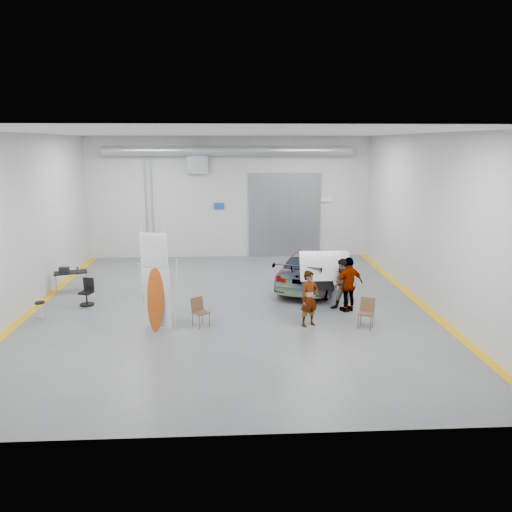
{
  "coord_description": "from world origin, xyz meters",
  "views": [
    {
      "loc": [
        0.01,
        -16.88,
        5.69
      ],
      "look_at": [
        0.99,
        1.42,
        1.5
      ],
      "focal_mm": 35.0,
      "sensor_mm": 36.0,
      "label": 1
    }
  ],
  "objects_px": {
    "folding_chair_far": "(366,319)",
    "shop_stool": "(41,312)",
    "person_a": "(309,299)",
    "folding_chair_near": "(201,318)",
    "person_c": "(349,284)",
    "surfboard_display": "(158,290)",
    "sedan_car": "(313,268)",
    "person_b": "(344,285)",
    "office_chair": "(87,294)",
    "work_table": "(69,272)"
  },
  "relations": [
    {
      "from": "surfboard_display",
      "to": "office_chair",
      "type": "relative_size",
      "value": 3.42
    },
    {
      "from": "surfboard_display",
      "to": "office_chair",
      "type": "xyz_separation_m",
      "value": [
        -2.93,
        2.68,
        -0.9
      ]
    },
    {
      "from": "person_c",
      "to": "work_table",
      "type": "bearing_deg",
      "value": -38.04
    },
    {
      "from": "folding_chair_far",
      "to": "shop_stool",
      "type": "bearing_deg",
      "value": -159.78
    },
    {
      "from": "folding_chair_far",
      "to": "work_table",
      "type": "distance_m",
      "value": 11.45
    },
    {
      "from": "folding_chair_near",
      "to": "person_b",
      "type": "bearing_deg",
      "value": -23.72
    },
    {
      "from": "person_b",
      "to": "surfboard_display",
      "type": "xyz_separation_m",
      "value": [
        -6.07,
        -1.53,
        0.4
      ]
    },
    {
      "from": "sedan_car",
      "to": "shop_stool",
      "type": "relative_size",
      "value": 8.01
    },
    {
      "from": "person_b",
      "to": "sedan_car",
      "type": "bearing_deg",
      "value": 135.33
    },
    {
      "from": "folding_chair_near",
      "to": "office_chair",
      "type": "xyz_separation_m",
      "value": [
        -4.19,
        2.4,
        0.13
      ]
    },
    {
      "from": "surfboard_display",
      "to": "folding_chair_far",
      "type": "height_order",
      "value": "surfboard_display"
    },
    {
      "from": "office_chair",
      "to": "person_b",
      "type": "bearing_deg",
      "value": 8.75
    },
    {
      "from": "folding_chair_far",
      "to": "shop_stool",
      "type": "height_order",
      "value": "folding_chair_far"
    },
    {
      "from": "person_a",
      "to": "folding_chair_near",
      "type": "relative_size",
      "value": 1.95
    },
    {
      "from": "person_a",
      "to": "person_b",
      "type": "distance_m",
      "value": 1.94
    },
    {
      "from": "surfboard_display",
      "to": "work_table",
      "type": "bearing_deg",
      "value": 150.79
    },
    {
      "from": "person_a",
      "to": "office_chair",
      "type": "height_order",
      "value": "person_a"
    },
    {
      "from": "sedan_car",
      "to": "surfboard_display",
      "type": "xyz_separation_m",
      "value": [
        -5.54,
        -4.58,
        0.56
      ]
    },
    {
      "from": "person_c",
      "to": "folding_chair_far",
      "type": "xyz_separation_m",
      "value": [
        0.16,
        -1.64,
        -0.66
      ]
    },
    {
      "from": "person_a",
      "to": "folding_chair_far",
      "type": "xyz_separation_m",
      "value": [
        1.74,
        -0.31,
        -0.6
      ]
    },
    {
      "from": "folding_chair_near",
      "to": "shop_stool",
      "type": "xyz_separation_m",
      "value": [
        -5.23,
        0.77,
        0.04
      ]
    },
    {
      "from": "person_a",
      "to": "surfboard_display",
      "type": "distance_m",
      "value": 4.69
    },
    {
      "from": "person_a",
      "to": "folding_chair_near",
      "type": "distance_m",
      "value": 3.46
    },
    {
      "from": "folding_chair_far",
      "to": "shop_stool",
      "type": "xyz_separation_m",
      "value": [
        -10.38,
        1.18,
        0.03
      ]
    },
    {
      "from": "person_a",
      "to": "folding_chair_far",
      "type": "height_order",
      "value": "person_a"
    },
    {
      "from": "person_c",
      "to": "folding_chair_far",
      "type": "height_order",
      "value": "person_c"
    },
    {
      "from": "sedan_car",
      "to": "person_c",
      "type": "height_order",
      "value": "person_c"
    },
    {
      "from": "sedan_car",
      "to": "surfboard_display",
      "type": "height_order",
      "value": "surfboard_display"
    },
    {
      "from": "person_b",
      "to": "work_table",
      "type": "bearing_deg",
      "value": -160.41
    },
    {
      "from": "work_table",
      "to": "folding_chair_near",
      "type": "bearing_deg",
      "value": -38.05
    },
    {
      "from": "sedan_car",
      "to": "person_a",
      "type": "xyz_separation_m",
      "value": [
        -0.87,
        -4.41,
        0.14
      ]
    },
    {
      "from": "sedan_car",
      "to": "person_b",
      "type": "height_order",
      "value": "person_b"
    },
    {
      "from": "sedan_car",
      "to": "work_table",
      "type": "xyz_separation_m",
      "value": [
        -9.62,
        -0.13,
        0.01
      ]
    },
    {
      "from": "folding_chair_near",
      "to": "shop_stool",
      "type": "distance_m",
      "value": 5.29
    },
    {
      "from": "person_c",
      "to": "surfboard_display",
      "type": "xyz_separation_m",
      "value": [
        -6.24,
        -1.51,
        0.36
      ]
    },
    {
      "from": "person_b",
      "to": "folding_chair_far",
      "type": "bearing_deg",
      "value": -42.64
    },
    {
      "from": "person_c",
      "to": "work_table",
      "type": "xyz_separation_m",
      "value": [
        -10.32,
        2.94,
        -0.19
      ]
    },
    {
      "from": "sedan_car",
      "to": "office_chair",
      "type": "height_order",
      "value": "sedan_car"
    },
    {
      "from": "surfboard_display",
      "to": "person_b",
      "type": "bearing_deg",
      "value": 32.47
    },
    {
      "from": "folding_chair_far",
      "to": "work_table",
      "type": "relative_size",
      "value": 0.7
    },
    {
      "from": "folding_chair_near",
      "to": "work_table",
      "type": "distance_m",
      "value": 6.79
    },
    {
      "from": "person_c",
      "to": "person_b",
      "type": "bearing_deg",
      "value": -28.35
    },
    {
      "from": "person_b",
      "to": "work_table",
      "type": "xyz_separation_m",
      "value": [
        -10.14,
        2.92,
        -0.15
      ]
    },
    {
      "from": "person_a",
      "to": "shop_stool",
      "type": "distance_m",
      "value": 8.7
    },
    {
      "from": "surfboard_display",
      "to": "shop_stool",
      "type": "relative_size",
      "value": 4.99
    },
    {
      "from": "person_b",
      "to": "office_chair",
      "type": "relative_size",
      "value": 1.94
    },
    {
      "from": "person_b",
      "to": "surfboard_display",
      "type": "distance_m",
      "value": 6.27
    },
    {
      "from": "sedan_car",
      "to": "folding_chair_far",
      "type": "bearing_deg",
      "value": 123.73
    },
    {
      "from": "person_c",
      "to": "work_table",
      "type": "relative_size",
      "value": 1.42
    },
    {
      "from": "surfboard_display",
      "to": "folding_chair_near",
      "type": "distance_m",
      "value": 1.65
    }
  ]
}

